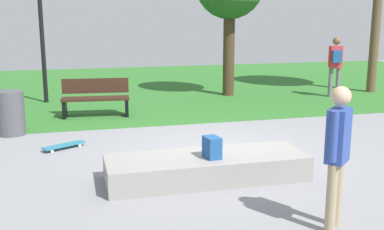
{
  "coord_description": "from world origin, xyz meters",
  "views": [
    {
      "loc": [
        -2.44,
        -7.72,
        2.46
      ],
      "look_at": [
        -0.55,
        -0.38,
        0.81
      ],
      "focal_mm": 43.78,
      "sensor_mm": 36.0,
      "label": 1
    }
  ],
  "objects": [
    {
      "name": "ground_plane",
      "position": [
        0.0,
        0.0,
        0.0
      ],
      "size": [
        28.0,
        28.0,
        0.0
      ],
      "primitive_type": "plane",
      "color": "gray"
    },
    {
      "name": "grass_lawn",
      "position": [
        0.0,
        8.13,
        0.0
      ],
      "size": [
        26.6,
        11.74,
        0.01
      ],
      "primitive_type": "cube",
      "color": "#2D6B28",
      "rests_on": "ground_plane"
    },
    {
      "name": "concrete_ledge",
      "position": [
        -0.55,
        -1.27,
        0.18
      ],
      "size": [
        3.02,
        1.0,
        0.37
      ],
      "primitive_type": "cube",
      "color": "gray",
      "rests_on": "ground_plane"
    },
    {
      "name": "backpack_on_ledge",
      "position": [
        -0.51,
        -1.39,
        0.53
      ],
      "size": [
        0.24,
        0.31,
        0.32
      ],
      "primitive_type": "cube",
      "rotation": [
        0.0,
        0.0,
        4.88
      ],
      "color": "#1E4C8C",
      "rests_on": "concrete_ledge"
    },
    {
      "name": "skater_performing_trick",
      "position": [
        0.4,
        -3.24,
        0.98
      ],
      "size": [
        0.37,
        0.36,
        1.68
      ],
      "color": "tan",
      "rests_on": "ground_plane"
    },
    {
      "name": "skateboard_spare",
      "position": [
        -2.67,
        0.95,
        0.06
      ],
      "size": [
        0.8,
        0.56,
        0.08
      ],
      "color": "teal",
      "rests_on": "ground_plane"
    },
    {
      "name": "park_bench_near_lamppost",
      "position": [
        -1.93,
        3.66,
        0.48
      ],
      "size": [
        1.64,
        0.62,
        0.91
      ],
      "color": "#331E14",
      "rests_on": "ground_plane"
    },
    {
      "name": "trash_bin",
      "position": [
        -3.71,
        2.28,
        0.46
      ],
      "size": [
        0.54,
        0.54,
        0.91
      ],
      "primitive_type": "cylinder",
      "color": "#4C4C51",
      "rests_on": "ground_plane"
    },
    {
      "name": "pedestrian_with_backpack",
      "position": [
        5.11,
        4.6,
        1.08
      ],
      "size": [
        0.41,
        0.41,
        1.79
      ],
      "color": "slate",
      "rests_on": "ground_plane"
    }
  ]
}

